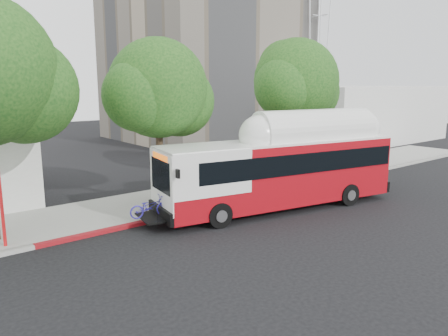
% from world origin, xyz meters
% --- Properties ---
extents(ground, '(120.00, 120.00, 0.00)m').
position_xyz_m(ground, '(0.00, 0.00, 0.00)').
color(ground, black).
rests_on(ground, ground).
extents(sidewalk, '(60.00, 5.00, 0.15)m').
position_xyz_m(sidewalk, '(0.00, 6.50, 0.07)').
color(sidewalk, gray).
rests_on(sidewalk, ground).
extents(curb_strip, '(60.00, 0.30, 0.15)m').
position_xyz_m(curb_strip, '(0.00, 3.90, 0.07)').
color(curb_strip, gray).
rests_on(curb_strip, ground).
extents(red_curb_segment, '(10.00, 0.32, 0.16)m').
position_xyz_m(red_curb_segment, '(-3.00, 3.90, 0.08)').
color(red_curb_segment, maroon).
rests_on(red_curb_segment, ground).
extents(street_tree_mid, '(5.75, 5.00, 8.62)m').
position_xyz_m(street_tree_mid, '(-0.59, 6.06, 5.91)').
color(street_tree_mid, '#2D2116').
rests_on(street_tree_mid, ground).
extents(street_tree_right, '(6.21, 5.40, 9.18)m').
position_xyz_m(street_tree_right, '(9.44, 5.86, 6.26)').
color(street_tree_right, '#2D2116').
rests_on(street_tree_right, ground).
extents(horizon_block, '(20.00, 12.00, 6.00)m').
position_xyz_m(horizon_block, '(30.00, 16.00, 3.00)').
color(horizon_block, silver).
rests_on(horizon_block, ground).
extents(transit_bus, '(13.87, 5.05, 4.04)m').
position_xyz_m(transit_bus, '(3.60, 1.78, 1.89)').
color(transit_bus, '#9C0A13').
rests_on(transit_bus, ground).
extents(signal_pole, '(0.13, 0.44, 4.64)m').
position_xyz_m(signal_pole, '(-8.88, 4.50, 2.38)').
color(signal_pole, red).
rests_on(signal_pole, ground).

